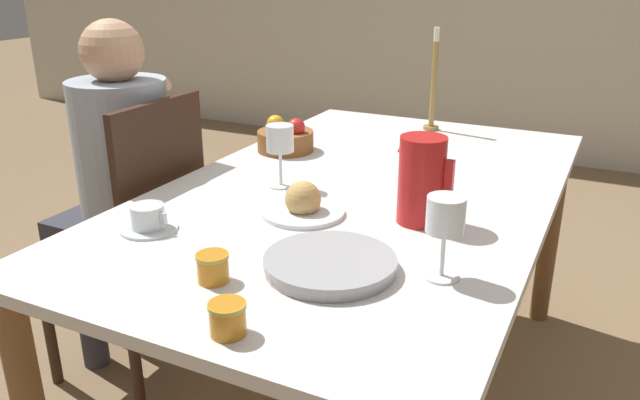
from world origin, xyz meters
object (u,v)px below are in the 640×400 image
at_px(jam_jar_red, 213,266).
at_px(jam_jar_amber, 228,317).
at_px(red_pitcher, 422,180).
at_px(person_seated, 119,173).
at_px(serving_tray, 330,264).
at_px(fruit_bowl, 286,139).
at_px(wine_glass_juice, 445,220).
at_px(bread_plate, 303,204).
at_px(wine_glass_water, 280,141).
at_px(chair_person_side, 139,239).
at_px(teacup_near_person, 148,219).
at_px(candlestick_tall, 433,90).

bearing_deg(jam_jar_red, jam_jar_amber, -47.28).
height_order(red_pitcher, jam_jar_amber, red_pitcher).
distance_m(person_seated, serving_tray, 1.01).
relative_size(jam_jar_amber, fruit_bowl, 0.35).
relative_size(person_seated, fruit_bowl, 6.31).
distance_m(wine_glass_juice, bread_plate, 0.46).
bearing_deg(wine_glass_juice, wine_glass_water, 149.17).
relative_size(chair_person_side, wine_glass_juice, 5.60).
relative_size(chair_person_side, person_seated, 0.81).
height_order(person_seated, teacup_near_person, person_seated).
bearing_deg(jam_jar_amber, person_seated, 142.83).
relative_size(chair_person_side, red_pitcher, 4.52).
bearing_deg(teacup_near_person, jam_jar_red, -26.39).
xyz_separation_m(teacup_near_person, jam_jar_red, (0.29, -0.14, 0.01)).
xyz_separation_m(chair_person_side, teacup_near_person, (0.36, -0.34, 0.26)).
distance_m(jam_jar_red, candlestick_tall, 1.38).
bearing_deg(person_seated, bread_plate, -99.73).
distance_m(red_pitcher, bread_plate, 0.30).
height_order(jam_jar_amber, jam_jar_red, same).
height_order(serving_tray, candlestick_tall, candlestick_tall).
relative_size(wine_glass_juice, candlestick_tall, 0.46).
distance_m(chair_person_side, bread_plate, 0.70).
xyz_separation_m(person_seated, wine_glass_juice, (1.15, -0.30, 0.16)).
bearing_deg(teacup_near_person, red_pitcher, 30.81).
xyz_separation_m(person_seated, candlestick_tall, (0.78, 0.86, 0.19)).
distance_m(person_seated, wine_glass_juice, 1.20).
height_order(bread_plate, fruit_bowl, fruit_bowl).
bearing_deg(serving_tray, red_pitcher, 75.84).
distance_m(serving_tray, jam_jar_amber, 0.30).
height_order(chair_person_side, fruit_bowl, chair_person_side).
bearing_deg(person_seated, jam_jar_amber, -127.17).
xyz_separation_m(wine_glass_water, serving_tray, (0.35, -0.41, -0.12)).
xyz_separation_m(serving_tray, jam_jar_amber, (-0.06, -0.29, 0.02)).
relative_size(wine_glass_water, jam_jar_red, 2.67).
bearing_deg(bread_plate, teacup_near_person, -138.67).
distance_m(wine_glass_juice, teacup_near_person, 0.71).
bearing_deg(jam_jar_red, bread_plate, 90.66).
bearing_deg(serving_tray, teacup_near_person, -179.83).
distance_m(chair_person_side, jam_jar_amber, 1.04).
bearing_deg(red_pitcher, chair_person_side, 179.87).
xyz_separation_m(wine_glass_water, teacup_near_person, (-0.13, -0.41, -0.11)).
bearing_deg(red_pitcher, wine_glass_water, 169.95).
height_order(jam_jar_amber, candlestick_tall, candlestick_tall).
xyz_separation_m(chair_person_side, wine_glass_juice, (1.06, -0.26, 0.36)).
distance_m(bread_plate, jam_jar_amber, 0.56).
height_order(chair_person_side, teacup_near_person, chair_person_side).
bearing_deg(bread_plate, wine_glass_water, 134.09).
relative_size(wine_glass_water, wine_glass_juice, 1.03).
bearing_deg(fruit_bowl, wine_glass_juice, -42.02).
xyz_separation_m(wine_glass_juice, bread_plate, (-0.41, 0.18, -0.10)).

